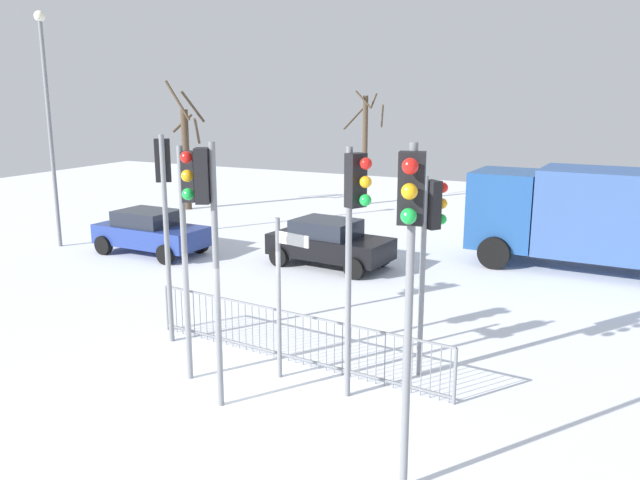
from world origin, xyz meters
TOP-DOWN VIEW (x-y plane):
  - ground_plane at (0.00, 0.00)m, footprint 60.00×60.00m
  - traffic_light_mid_left at (1.73, 1.01)m, footprint 0.53×0.40m
  - traffic_light_foreground_right at (-1.26, 0.45)m, footprint 0.55×0.37m
  - traffic_light_foreground_left at (3.49, -1.29)m, footprint 0.36×0.56m
  - traffic_light_mid_right at (2.56, 2.65)m, footprint 0.43×0.50m
  - traffic_light_rear_left at (-3.04, 1.89)m, footprint 0.45×0.48m
  - traffic_light_rear_right at (-0.36, -0.31)m, footprint 0.53×0.40m
  - direction_sign_post at (0.17, 1.20)m, footprint 0.77×0.23m
  - pedestrian_guard_railing at (-0.02, 1.94)m, footprint 6.94×0.74m
  - car_black_mid at (-2.57, 8.99)m, footprint 3.95×2.25m
  - car_blue_near at (-8.65, 7.77)m, footprint 3.85×2.02m
  - delivery_truck at (4.78, 12.09)m, footprint 7.14×2.95m
  - street_lamp at (-12.25, 7.17)m, footprint 0.36×0.36m
  - bare_tree_left at (-5.98, 20.05)m, footprint 2.00×1.61m
  - bare_tree_centre at (-12.73, 15.14)m, footprint 1.50×1.59m

SIDE VIEW (x-z plane):
  - ground_plane at x=0.00m, z-range 0.00..0.00m
  - pedestrian_guard_railing at x=-0.02m, z-range 0.02..1.09m
  - car_black_mid at x=-2.57m, z-range 0.03..1.50m
  - car_blue_near at x=-8.65m, z-range 0.03..1.50m
  - delivery_truck at x=4.78m, z-range 0.19..3.29m
  - direction_sign_post at x=0.17m, z-range 0.19..3.31m
  - bare_tree_centre at x=-12.73m, z-range -0.32..5.48m
  - bare_tree_left at x=-5.98m, z-range 0.10..5.47m
  - traffic_light_mid_right at x=2.56m, z-range 0.91..4.79m
  - traffic_light_foreground_right at x=-1.26m, z-range 1.03..5.48m
  - traffic_light_mid_left at x=1.73m, z-range 1.04..5.53m
  - traffic_light_rear_left at x=-3.04m, z-range 1.05..5.56m
  - traffic_light_rear_right at x=-0.36m, z-range 1.07..5.66m
  - traffic_light_foreground_left at x=3.49m, z-range 1.11..5.88m
  - street_lamp at x=-12.25m, z-range 0.79..8.72m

